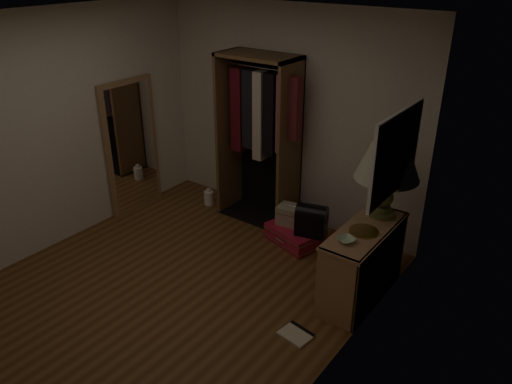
# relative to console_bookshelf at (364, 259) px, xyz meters

# --- Properties ---
(ground) EXTENTS (4.00, 4.00, 0.00)m
(ground) POSITION_rel_console_bookshelf_xyz_m (-1.54, -1.04, -0.40)
(ground) COLOR brown
(ground) RESTS_ON ground
(room_walls) EXTENTS (3.52, 4.02, 2.60)m
(room_walls) POSITION_rel_console_bookshelf_xyz_m (-1.46, -1.00, 1.10)
(room_walls) COLOR silver
(room_walls) RESTS_ON ground
(console_bookshelf) EXTENTS (0.42, 1.12, 0.75)m
(console_bookshelf) POSITION_rel_console_bookshelf_xyz_m (0.00, 0.00, 0.00)
(console_bookshelf) COLOR #A3744F
(console_bookshelf) RESTS_ON ground
(open_wardrobe) EXTENTS (1.05, 0.50, 2.05)m
(open_wardrobe) POSITION_rel_console_bookshelf_xyz_m (-1.76, 0.73, 0.82)
(open_wardrobe) COLOR brown
(open_wardrobe) RESTS_ON ground
(floor_mirror) EXTENTS (0.06, 0.80, 1.70)m
(floor_mirror) POSITION_rel_console_bookshelf_xyz_m (-3.24, -0.04, 0.45)
(floor_mirror) COLOR #9D744C
(floor_mirror) RESTS_ON ground
(pink_suitcase) EXTENTS (0.74, 0.62, 0.19)m
(pink_suitcase) POSITION_rel_console_bookshelf_xyz_m (-1.05, 0.43, -0.30)
(pink_suitcase) COLOR red
(pink_suitcase) RESTS_ON ground
(train_case) EXTENTS (0.36, 0.27, 0.24)m
(train_case) POSITION_rel_console_bookshelf_xyz_m (-1.13, 0.47, -0.09)
(train_case) COLOR tan
(train_case) RESTS_ON pink_suitcase
(black_bag) EXTENTS (0.39, 0.30, 0.37)m
(black_bag) POSITION_rel_console_bookshelf_xyz_m (-0.83, 0.41, -0.01)
(black_bag) COLOR black
(black_bag) RESTS_ON pink_suitcase
(table_lamp) EXTENTS (0.71, 0.71, 0.77)m
(table_lamp) POSITION_rel_console_bookshelf_xyz_m (0.00, 0.31, 0.92)
(table_lamp) COLOR #4C5629
(table_lamp) RESTS_ON console_bookshelf
(brass_tray) EXTENTS (0.35, 0.35, 0.02)m
(brass_tray) POSITION_rel_console_bookshelf_xyz_m (0.00, -0.10, 0.36)
(brass_tray) COLOR olive
(brass_tray) RESTS_ON console_bookshelf
(ceramic_bowl) EXTENTS (0.20, 0.20, 0.04)m
(ceramic_bowl) POSITION_rel_console_bookshelf_xyz_m (-0.05, -0.35, 0.37)
(ceramic_bowl) COLOR #B5D7B3
(ceramic_bowl) RESTS_ON console_bookshelf
(white_jug) EXTENTS (0.13, 0.13, 0.23)m
(white_jug) POSITION_rel_console_bookshelf_xyz_m (-2.51, 0.56, -0.30)
(white_jug) COLOR white
(white_jug) RESTS_ON ground
(floor_book) EXTENTS (0.30, 0.26, 0.03)m
(floor_book) POSITION_rel_console_bookshelf_xyz_m (-0.19, -0.90, -0.39)
(floor_book) COLOR beige
(floor_book) RESTS_ON ground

